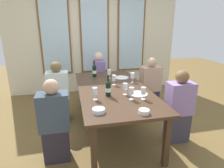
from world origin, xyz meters
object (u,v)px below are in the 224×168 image
white_plate_1 (122,78)px  seated_person_3 (150,86)px  wine_glass_1 (95,92)px  wine_glass_6 (125,87)px  tasting_bowl_0 (99,111)px  seated_person_2 (58,94)px  white_plate_0 (138,94)px  wine_glass_2 (109,72)px  dining_table (113,92)px  seated_person_1 (179,109)px  wine_bottle_0 (108,88)px  wine_glass_5 (143,91)px  seated_person_4 (99,77)px  wine_glass_0 (114,78)px  seated_person_0 (55,123)px  wine_glass_3 (131,91)px  tasting_bowl_1 (144,112)px  wine_bottle_1 (94,71)px  wine_glass_4 (132,76)px

white_plate_1 → seated_person_3: size_ratio=0.24×
wine_glass_1 → wine_glass_6: same height
tasting_bowl_0 → seated_person_2: bearing=111.4°
white_plate_0 → wine_glass_2: wine_glass_2 is taller
dining_table → seated_person_1: seated_person_1 is taller
dining_table → wine_bottle_0: bearing=-113.5°
wine_glass_1 → seated_person_3: 1.61m
wine_glass_5 → seated_person_4: 2.07m
wine_glass_0 → wine_glass_6: (0.05, -0.48, 0.00)m
tasting_bowl_0 → wine_glass_0: size_ratio=0.86×
wine_glass_5 → wine_glass_6: bearing=129.8°
seated_person_0 → wine_glass_0: bearing=38.1°
white_plate_0 → wine_glass_5: bearing=-91.5°
wine_glass_3 → seated_person_0: seated_person_0 is taller
seated_person_0 → seated_person_1: (1.78, 0.06, 0.00)m
white_plate_1 → wine_glass_5: bearing=-89.8°
wine_bottle_0 → seated_person_3: seated_person_3 is taller
wine_glass_3 → seated_person_3: seated_person_3 is taller
tasting_bowl_1 → wine_bottle_0: bearing=114.0°
wine_bottle_0 → wine_glass_6: bearing=-0.2°
wine_bottle_1 → seated_person_1: size_ratio=0.28×
wine_glass_0 → seated_person_0: size_ratio=0.16×
wine_bottle_1 → tasting_bowl_1: 1.76m
wine_bottle_1 → wine_glass_2: wine_bottle_1 is taller
wine_glass_0 → wine_glass_2: (0.00, 0.41, 0.00)m
wine_glass_5 → wine_bottle_0: bearing=152.5°
white_plate_0 → wine_bottle_0: size_ratio=0.88×
seated_person_1 → seated_person_0: bearing=-178.0°
wine_glass_4 → wine_glass_5: 0.79m
wine_bottle_1 → seated_person_2: size_ratio=0.28×
tasting_bowl_0 → wine_glass_5: size_ratio=0.86×
tasting_bowl_0 → wine_glass_5: bearing=22.8°
wine_bottle_1 → wine_glass_3: size_ratio=1.81×
wine_glass_1 → seated_person_1: 1.28m
seated_person_3 → wine_glass_5: bearing=-118.1°
dining_table → tasting_bowl_0: bearing=-113.4°
dining_table → wine_glass_2: bearing=84.2°
wine_glass_2 → tasting_bowl_0: bearing=-106.6°
white_plate_0 → wine_bottle_0: wine_bottle_0 is taller
tasting_bowl_1 → dining_table: bearing=98.7°
white_plate_0 → wine_glass_6: 0.23m
white_plate_1 → seated_person_0: size_ratio=0.24×
white_plate_0 → seated_person_1: (0.58, -0.17, -0.22)m
wine_bottle_0 → wine_glass_4: size_ratio=1.76×
seated_person_0 → seated_person_1: 1.78m
wine_glass_2 → wine_bottle_0: bearing=-102.5°
white_plate_1 → white_plate_0: bearing=-89.4°
seated_person_2 → seated_person_3: same height
wine_glass_6 → seated_person_0: seated_person_0 is taller
wine_bottle_1 → wine_glass_4: size_ratio=1.81×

